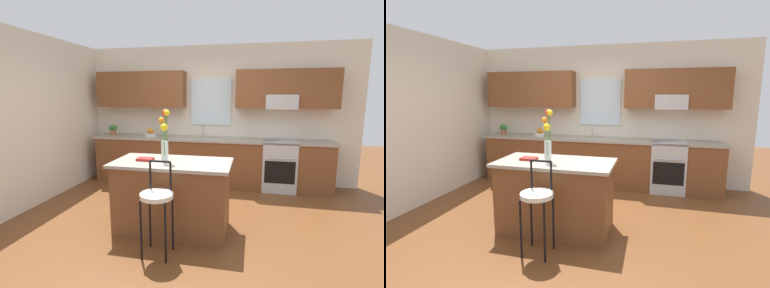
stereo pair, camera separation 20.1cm
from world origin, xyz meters
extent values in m
plane|color=brown|center=(0.00, 0.00, 0.00)|extent=(14.00, 14.00, 0.00)
cube|color=beige|center=(-2.56, 0.30, 1.35)|extent=(0.12, 4.60, 2.70)
cube|color=beige|center=(0.00, 2.06, 1.35)|extent=(5.60, 0.12, 2.70)
cube|color=brown|center=(-1.40, 1.83, 1.85)|extent=(1.80, 0.34, 0.70)
cube|color=brown|center=(1.40, 1.83, 1.85)|extent=(1.80, 0.34, 0.70)
cube|color=silver|center=(0.00, 1.99, 1.60)|extent=(0.80, 0.03, 0.90)
cube|color=#B7BABC|center=(1.32, 1.80, 1.62)|extent=(0.56, 0.36, 0.26)
cube|color=brown|center=(0.00, 1.70, 0.44)|extent=(4.50, 0.60, 0.88)
cube|color=#9E9384|center=(0.00, 1.70, 0.90)|extent=(4.56, 0.64, 0.04)
cube|color=#B7BABC|center=(-0.12, 1.70, 0.85)|extent=(0.54, 0.38, 0.11)
cylinder|color=#B7BABC|center=(-0.12, 1.86, 1.03)|extent=(0.02, 0.02, 0.22)
cylinder|color=#B7BABC|center=(-0.12, 1.80, 1.14)|extent=(0.02, 0.12, 0.02)
cube|color=#B7BABC|center=(1.32, 1.68, 0.46)|extent=(0.60, 0.60, 0.92)
cube|color=black|center=(1.32, 1.38, 0.40)|extent=(0.52, 0.02, 0.40)
cylinder|color=#B7BABC|center=(1.32, 1.35, 0.66)|extent=(0.50, 0.02, 0.02)
cube|color=brown|center=(-0.15, -0.29, 0.44)|extent=(1.41, 0.69, 0.88)
cube|color=#9E9384|center=(-0.15, -0.29, 0.90)|extent=(1.49, 0.77, 0.04)
cylinder|color=black|center=(-0.28, -1.03, 0.33)|extent=(0.02, 0.02, 0.66)
cylinder|color=black|center=(-0.01, -1.03, 0.33)|extent=(0.02, 0.02, 0.66)
cylinder|color=black|center=(-0.28, -0.76, 0.33)|extent=(0.02, 0.02, 0.66)
cylinder|color=black|center=(-0.01, -0.76, 0.33)|extent=(0.02, 0.02, 0.66)
cylinder|color=silver|center=(-0.15, -0.90, 0.69)|extent=(0.36, 0.36, 0.05)
cylinder|color=black|center=(-0.26, -0.76, 0.87)|extent=(0.02, 0.02, 0.32)
cylinder|color=black|center=(-0.03, -0.76, 0.87)|extent=(0.02, 0.02, 0.32)
cylinder|color=black|center=(-0.15, -0.76, 1.03)|extent=(0.23, 0.02, 0.02)
cylinder|color=silver|center=(-0.24, -0.31, 1.05)|extent=(0.09, 0.09, 0.26)
cylinder|color=#3D722D|center=(-0.20, -0.32, 1.27)|extent=(0.01, 0.01, 0.53)
sphere|color=yellow|center=(-0.20, -0.32, 1.53)|extent=(0.07, 0.07, 0.07)
cylinder|color=#3D722D|center=(-0.23, -0.27, 1.26)|extent=(0.01, 0.01, 0.53)
sphere|color=red|center=(-0.23, -0.27, 1.53)|extent=(0.09, 0.09, 0.09)
cylinder|color=#3D722D|center=(-0.27, -0.31, 1.22)|extent=(0.01, 0.01, 0.44)
sphere|color=orange|center=(-0.27, -0.31, 1.44)|extent=(0.08, 0.08, 0.08)
cylinder|color=#3D722D|center=(-0.23, -0.35, 1.18)|extent=(0.01, 0.01, 0.36)
sphere|color=yellow|center=(-0.23, -0.35, 1.36)|extent=(0.09, 0.09, 0.09)
cube|color=maroon|center=(-0.50, -0.32, 0.94)|extent=(0.20, 0.15, 0.03)
cylinder|color=silver|center=(-1.20, 1.70, 0.95)|extent=(0.24, 0.24, 0.06)
sphere|color=orange|center=(-1.14, 1.70, 1.01)|extent=(0.07, 0.07, 0.07)
sphere|color=orange|center=(-1.22, 1.75, 1.01)|extent=(0.08, 0.08, 0.08)
sphere|color=orange|center=(-1.20, 1.70, 1.04)|extent=(0.08, 0.08, 0.08)
cylinder|color=#9E5B3D|center=(-2.00, 1.70, 0.98)|extent=(0.11, 0.11, 0.11)
sphere|color=#2D7A33|center=(-2.00, 1.70, 1.09)|extent=(0.10, 0.10, 0.10)
sphere|color=#2D7A33|center=(-2.04, 1.71, 1.06)|extent=(0.11, 0.11, 0.11)
sphere|color=#2D7A33|center=(-1.96, 1.69, 1.07)|extent=(0.10, 0.10, 0.10)
camera|label=1|loc=(0.83, -3.62, 1.75)|focal=26.33mm
camera|label=2|loc=(1.03, -3.57, 1.75)|focal=26.33mm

